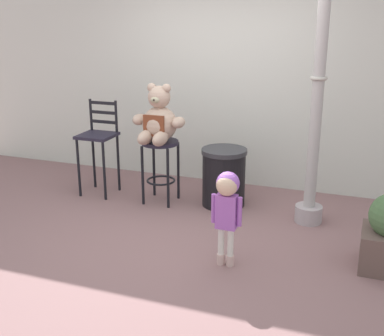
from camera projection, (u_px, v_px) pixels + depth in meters
ground_plane at (173, 238)px, 4.88m from camera, size 24.00×24.00×0.00m
building_wall at (231, 57)px, 6.15m from camera, size 7.53×0.30×3.17m
bar_stool_with_teddy at (160, 158)px, 5.66m from camera, size 0.42×0.42×0.73m
teddy_bear at (159, 121)px, 5.50m from camera, size 0.61×0.55×0.65m
child_walking at (227, 199)px, 4.18m from camera, size 0.27×0.22×0.86m
trash_bin at (224, 177)px, 5.62m from camera, size 0.52×0.52×0.67m
lamppost at (315, 128)px, 4.95m from camera, size 0.28×0.28×2.61m
bar_chair_empty at (99, 141)px, 5.91m from camera, size 0.41×0.41×1.13m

